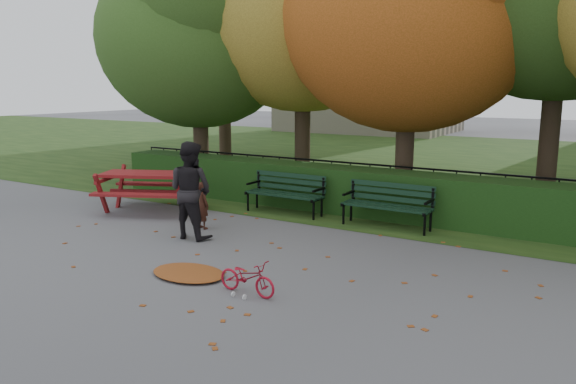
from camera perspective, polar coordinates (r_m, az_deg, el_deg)
The scene contains 14 objects.
ground at distance 8.89m, azimuth -5.64°, elevation -7.67°, with size 90.00×90.00×0.00m, color slate.
grass_strip at distance 21.51m, azimuth 17.49°, elevation 2.81°, with size 90.00×90.00×0.00m, color #183311.
building_left at distance 35.93m, azimuth 8.53°, elevation 18.19°, with size 10.00×7.00×15.00m, color #C2B79A.
hedge at distance 12.54m, azimuth 6.82°, elevation 0.11°, with size 13.00×0.90×1.00m, color black.
iron_fence at distance 13.25m, azimuth 8.27°, elevation 0.81°, with size 14.00×0.04×1.02m.
tree_a at distance 16.13m, azimuth -8.83°, elevation 16.77°, with size 5.88×5.60×7.48m.
bench_left at distance 12.44m, azimuth -0.18°, elevation 0.20°, with size 1.80×0.57×0.88m.
bench_right at distance 11.39m, azimuth 10.15°, elevation -0.97°, with size 1.80×0.57×0.88m.
picnic_table at distance 12.99m, azimuth -13.97°, elevation 1.06°, with size 2.56×2.36×1.00m.
leaf_pile at distance 8.63m, azimuth -10.06°, elevation -8.07°, with size 1.21×0.84×0.08m, color brown.
leaf_scatter at distance 9.12m, azimuth -4.49°, elevation -7.13°, with size 9.00×5.70×0.01m, color brown, non-canonical shape.
child at distance 11.23m, azimuth -8.70°, elevation -1.34°, with size 0.34×0.23×0.94m, color #381A12.
adult at distance 10.51m, azimuth -9.88°, elevation 0.19°, with size 0.88×0.68×1.81m, color black.
bicycle at distance 7.73m, azimuth -4.17°, elevation -8.63°, with size 0.32×0.91×0.48m, color maroon.
Camera 1 is at (5.13, -6.70, 2.81)m, focal length 35.00 mm.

